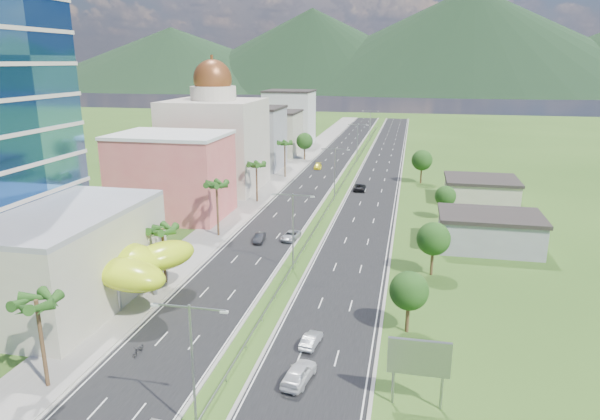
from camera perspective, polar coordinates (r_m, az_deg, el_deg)
The scene contains 38 objects.
ground at distance 66.84m, azimuth -2.64°, elevation -9.47°, with size 500.00×500.00×0.00m, color #2D5119.
road_left at distance 152.94m, azimuth 3.07°, elevation 4.93°, with size 11.00×260.00×0.04m, color black.
road_right at distance 151.42m, azimuth 8.70°, elevation 4.67°, with size 11.00×260.00×0.04m, color black.
sidewalk_left at distance 154.65m, azimuth -0.42°, elevation 5.09°, with size 7.00×260.00×0.12m, color gray.
median_guardrail at distance 134.33m, azimuth 5.05°, elevation 3.66°, with size 0.10×216.06×0.76m.
streetlight_median_a at distance 42.76m, azimuth -11.44°, elevation -15.02°, with size 6.04×0.25×11.00m.
streetlight_median_b at distance 73.49m, azimuth -0.77°, elevation -1.45°, with size 6.04×0.25×11.00m.
streetlight_median_c at distance 111.74m, azimuth 3.74°, elevation 4.45°, with size 6.04×0.25×11.00m.
streetlight_median_d at distance 155.82m, azimuth 6.14°, elevation 7.57°, with size 6.04×0.25×11.00m.
streetlight_median_e at distance 200.31m, azimuth 7.50°, elevation 9.31°, with size 6.04×0.25×11.00m.
mall_podium at distance 74.37m, azimuth -28.68°, elevation -4.25°, with size 30.00×24.00×11.00m, color #ADA78E.
lime_canopy at distance 69.09m, azimuth -19.91°, elevation -5.09°, with size 18.00×15.00×7.40m.
pink_shophouse at distance 102.56m, azimuth -13.47°, elevation 3.47°, with size 20.00×15.00×15.00m, color #D75859.
domed_building at distance 122.74m, azimuth -9.03°, elevation 7.48°, with size 20.00×20.00×28.70m.
midrise_grey at distance 146.31m, azimuth -5.14°, elevation 7.57°, with size 16.00×15.00×16.00m, color gray.
midrise_beige at distance 167.48m, azimuth -2.92°, elevation 8.11°, with size 16.00×15.00×13.00m, color #ADA78E.
midrise_white at distance 189.37m, azimuth -1.14°, elevation 9.76°, with size 16.00×15.00×18.00m, color silver.
billboard at distance 47.09m, azimuth 12.57°, elevation -15.30°, with size 5.20×0.35×6.20m.
shed_near at distance 88.34m, azimuth 19.53°, elevation -2.31°, with size 15.00×10.00×5.00m, color gray.
shed_far at distance 117.41m, azimuth 18.71°, elevation 1.93°, with size 14.00×12.00×4.40m, color #ADA78E.
palm_tree_a at distance 52.00m, azimuth -26.29°, elevation -9.08°, with size 3.60×3.60×9.10m.
palm_tree_b at distance 71.23m, azimuth -14.48°, elevation -2.26°, with size 3.60×3.60×8.10m.
palm_tree_c at distance 88.52m, azimuth -8.90°, elevation 2.49°, with size 3.60×3.60×9.60m.
palm_tree_d at distance 110.04m, azimuth -4.67°, elevation 4.68°, with size 3.60×3.60×8.60m.
palm_tree_e at distance 133.72m, azimuth -1.64°, elevation 7.01°, with size 3.60×3.60×9.40m.
leafy_tree_lfar at distance 158.27m, azimuth 0.50°, elevation 7.36°, with size 4.90×4.90×8.05m.
leafy_tree_ra at distance 58.49m, azimuth 11.55°, elevation -8.46°, with size 4.20×4.20×6.90m.
leafy_tree_rb at distance 74.33m, azimuth 14.05°, elevation -3.01°, with size 4.55×4.55×7.47m.
leafy_tree_rc at distance 101.62m, azimuth 15.25°, elevation 1.43°, with size 3.85×3.85×6.33m.
leafy_tree_rd at distance 130.56m, azimuth 12.88°, elevation 5.19°, with size 4.90×4.90×8.05m.
mountain_ridge at distance 511.28m, azimuth 17.24°, elevation 11.76°, with size 860.00×140.00×90.00m, color black, non-canonical shape.
car_dark_left at distance 86.86m, azimuth -4.35°, elevation -2.95°, with size 1.45×4.16×1.37m, color black.
car_silver_mid_left at distance 87.67m, azimuth -1.00°, elevation -2.74°, with size 2.22×4.81×1.34m, color #A4A7AC.
car_yellow_far_left at distance 145.81m, azimuth 1.91°, elevation 4.70°, with size 1.89×4.64×1.35m, color yellow.
car_white_near_right at distance 50.87m, azimuth -0.12°, elevation -16.99°, with size 2.04×5.08×1.73m, color white.
car_silver_right at distance 56.52m, azimuth 1.19°, elevation -13.66°, with size 1.37×3.92×1.29m, color #B3B6BB.
car_dark_far_right at distance 121.72m, azimuth 6.39°, elevation 2.45°, with size 2.52×5.47×1.52m, color black.
motorcycle at distance 57.40m, azimuth -16.87°, elevation -13.93°, with size 0.59×1.95×1.24m, color black.
Camera 1 is at (15.43, -58.54, 28.32)m, focal length 32.00 mm.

